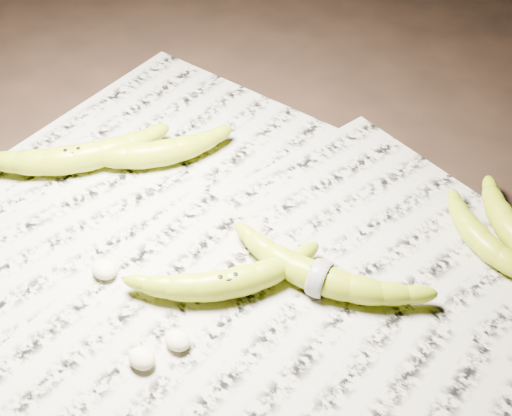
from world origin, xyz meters
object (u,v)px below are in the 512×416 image
Objects in this scene: banana_left_b at (153,152)px; banana_center at (228,282)px; banana_taped at (320,276)px; banana_upper_b at (484,241)px; banana_left_a at (74,157)px.

banana_center is at bearing -76.62° from banana_left_b.
banana_upper_b is (0.12, 0.18, -0.00)m from banana_taped.
banana_upper_b is at bearing 42.21° from banana_taped.
banana_left_b reaches higher than banana_upper_b.
banana_left_b is 0.98× the size of banana_center.
banana_center is 0.11m from banana_taped.
banana_left_a is 1.19× the size of banana_left_b.
banana_left_a is 0.39m from banana_taped.
banana_left_b is at bearing 160.31° from banana_taped.
banana_center is (0.31, -0.03, -0.00)m from banana_left_a.
banana_center is 1.28× the size of banana_upper_b.
banana_left_a is 0.31m from banana_center.
banana_left_b is at bearing -139.77° from banana_upper_b.
banana_left_a is at bearing 174.04° from banana_left_b.
banana_center and banana_taped have the same top height.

